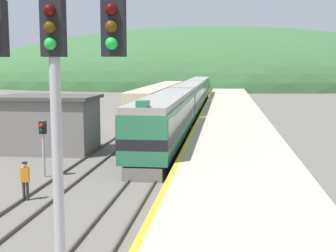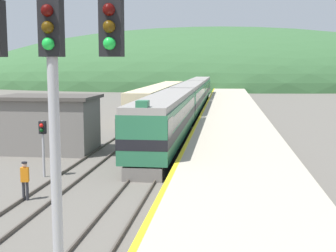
% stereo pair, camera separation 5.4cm
% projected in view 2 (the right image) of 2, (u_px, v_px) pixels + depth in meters
% --- Properties ---
extents(track_main, '(1.52, 180.00, 0.16)m').
position_uv_depth(track_main, '(198.00, 104.00, 75.50)').
color(track_main, '#4C443D').
rests_on(track_main, ground).
extents(track_siding, '(1.52, 180.00, 0.16)m').
position_uv_depth(track_siding, '(172.00, 103.00, 76.00)').
color(track_siding, '#4C443D').
rests_on(track_siding, ground).
extents(platform, '(6.81, 140.00, 1.06)m').
position_uv_depth(platform, '(232.00, 114.00, 55.13)').
color(platform, '#B2A893').
rests_on(platform, ground).
extents(distant_hills, '(152.86, 68.79, 34.40)m').
position_uv_depth(distant_hills, '(211.00, 86.00, 138.15)').
color(distant_hills, '#335B33').
rests_on(distant_hills, ground).
extents(station_shed, '(6.95, 4.74, 4.11)m').
position_uv_depth(station_shed, '(49.00, 123.00, 33.80)').
color(station_shed, slate).
rests_on(station_shed, ground).
extents(express_train_lead_car, '(2.86, 21.72, 4.39)m').
position_uv_depth(express_train_lead_car, '(166.00, 119.00, 35.31)').
color(express_train_lead_car, black).
rests_on(express_train_lead_car, ground).
extents(carriage_second, '(2.85, 21.79, 4.03)m').
position_uv_depth(carriage_second, '(190.00, 98.00, 57.81)').
color(carriage_second, black).
rests_on(carriage_second, ground).
extents(carriage_third, '(2.85, 21.79, 4.03)m').
position_uv_depth(carriage_third, '(200.00, 89.00, 80.12)').
color(carriage_third, black).
rests_on(carriage_third, ground).
extents(siding_train, '(2.90, 34.49, 3.57)m').
position_uv_depth(siding_train, '(160.00, 99.00, 62.09)').
color(siding_train, black).
rests_on(siding_train, ground).
extents(signal_mast_main, '(3.30, 0.42, 8.44)m').
position_uv_depth(signal_mast_main, '(53.00, 90.00, 8.46)').
color(signal_mast_main, '#9E9EA3').
rests_on(signal_mast_main, ground).
extents(signal_post_siding, '(0.36, 0.42, 3.23)m').
position_uv_depth(signal_post_siding, '(43.00, 136.00, 26.08)').
color(signal_post_siding, '#9E9EA3').
rests_on(signal_post_siding, ground).
extents(track_worker, '(0.39, 0.28, 1.83)m').
position_uv_depth(track_worker, '(25.00, 178.00, 21.72)').
color(track_worker, '#2D2D33').
rests_on(track_worker, ground).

